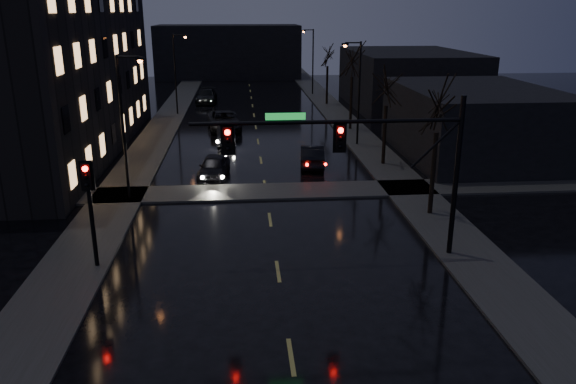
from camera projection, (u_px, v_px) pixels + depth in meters
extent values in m
cube|color=#2D2D2B|center=(158.00, 135.00, 47.98)|extent=(3.00, 140.00, 0.12)
cube|color=#2D2D2B|center=(353.00, 131.00, 49.35)|extent=(3.00, 140.00, 0.12)
cube|color=#2D2D2B|center=(266.00, 192.00, 33.03)|extent=(40.00, 3.00, 0.12)
cube|color=black|center=(31.00, 71.00, 40.75)|extent=(12.00, 30.00, 12.00)
cube|color=black|center=(474.00, 122.00, 40.63)|extent=(10.00, 14.00, 5.00)
cube|color=black|center=(408.00, 79.00, 61.44)|extent=(12.00, 18.00, 6.00)
cube|color=black|center=(228.00, 52.00, 87.94)|extent=(22.00, 10.00, 8.00)
cylinder|color=black|center=(456.00, 179.00, 23.58)|extent=(0.22, 0.22, 7.00)
cylinder|color=black|center=(328.00, 122.00, 22.36)|extent=(11.00, 0.16, 0.16)
cylinder|color=black|center=(436.00, 144.00, 23.04)|extent=(2.05, 0.10, 2.05)
cube|color=#0C591E|center=(285.00, 116.00, 22.15)|extent=(1.60, 0.04, 0.28)
cube|color=black|center=(228.00, 140.00, 22.24)|extent=(0.35, 0.28, 1.05)
sphere|color=#FF0705|center=(227.00, 132.00, 21.99)|extent=(0.22, 0.22, 0.22)
cube|color=black|center=(340.00, 138.00, 22.60)|extent=(0.35, 0.28, 1.05)
sphere|color=#FF0705|center=(341.00, 130.00, 22.35)|extent=(0.22, 0.22, 0.22)
cylinder|color=black|center=(92.00, 218.00, 22.76)|extent=(0.18, 0.18, 4.40)
cube|color=black|center=(87.00, 176.00, 22.20)|extent=(0.35, 0.28, 1.05)
sphere|color=#FF0705|center=(85.00, 169.00, 21.95)|extent=(0.22, 0.22, 0.22)
cylinder|color=black|center=(433.00, 175.00, 28.78)|extent=(0.24, 0.24, 4.40)
cylinder|color=black|center=(384.00, 136.00, 38.30)|extent=(0.24, 0.24, 4.12)
cylinder|color=black|center=(351.00, 104.00, 49.58)|extent=(0.24, 0.24, 4.68)
cylinder|color=black|center=(327.00, 86.00, 62.91)|extent=(0.24, 0.24, 4.29)
cylinder|color=black|center=(123.00, 130.00, 30.71)|extent=(0.16, 0.16, 8.00)
cylinder|color=black|center=(128.00, 57.00, 29.55)|extent=(1.20, 0.10, 0.10)
cube|color=black|center=(140.00, 59.00, 29.63)|extent=(0.50, 0.25, 0.15)
sphere|color=orange|center=(140.00, 61.00, 29.66)|extent=(0.28, 0.28, 0.28)
cylinder|color=black|center=(175.00, 75.00, 56.28)|extent=(0.16, 0.16, 8.00)
cylinder|color=black|center=(179.00, 35.00, 55.13)|extent=(1.20, 0.10, 0.10)
cube|color=black|center=(185.00, 36.00, 55.20)|extent=(0.50, 0.25, 0.15)
sphere|color=orange|center=(185.00, 37.00, 55.24)|extent=(0.28, 0.28, 0.28)
cylinder|color=black|center=(359.00, 95.00, 43.34)|extent=(0.16, 0.16, 8.00)
cylinder|color=black|center=(353.00, 43.00, 42.08)|extent=(1.20, 0.10, 0.10)
cube|color=black|center=(345.00, 44.00, 42.06)|extent=(0.50, 0.25, 0.15)
sphere|color=orange|center=(345.00, 45.00, 42.09)|extent=(0.28, 0.28, 0.28)
cylinder|color=black|center=(313.00, 62.00, 69.86)|extent=(0.16, 0.16, 8.00)
cylinder|color=black|center=(308.00, 30.00, 68.61)|extent=(1.20, 0.10, 0.10)
cube|color=black|center=(304.00, 31.00, 68.59)|extent=(0.50, 0.25, 0.15)
sphere|color=orange|center=(304.00, 32.00, 68.62)|extent=(0.28, 0.28, 0.28)
imported|color=black|center=(214.00, 167.00, 35.85)|extent=(2.24, 4.37, 1.42)
imported|color=black|center=(226.00, 135.00, 45.00)|extent=(1.64, 4.26, 1.38)
imported|color=black|center=(224.00, 121.00, 50.09)|extent=(3.34, 6.17, 1.64)
imported|color=black|center=(206.00, 96.00, 64.52)|extent=(2.43, 5.52, 1.58)
imported|color=black|center=(312.00, 156.00, 38.43)|extent=(2.01, 4.64, 1.48)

